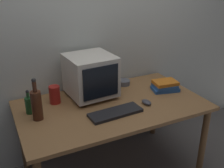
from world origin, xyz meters
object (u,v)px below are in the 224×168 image
computer_mouse (146,102)px  metal_canister (55,95)px  crt_monitor (91,76)px  cd_spindle (124,82)px  bottle_short (29,105)px  bottle_tall (37,104)px  book_stack (165,86)px  keyboard (116,113)px

computer_mouse → metal_canister: (-0.67, 0.35, 0.06)m
crt_monitor → cd_spindle: bearing=14.4°
crt_monitor → bottle_short: (-0.54, -0.07, -0.12)m
bottle_tall → book_stack: 1.16m
bottle_tall → metal_canister: size_ratio=2.19×
bottle_short → computer_mouse: bearing=-16.9°
bottle_tall → bottle_short: (-0.04, 0.12, -0.05)m
bottle_tall → crt_monitor: bearing=20.9°
computer_mouse → bottle_short: size_ratio=0.51×
computer_mouse → keyboard: bearing=-178.8°
bottle_tall → book_stack: bearing=0.3°
crt_monitor → book_stack: bearing=-15.8°
keyboard → bottle_tall: (-0.55, 0.19, 0.11)m
book_stack → bottle_tall: bearing=-179.7°
crt_monitor → bottle_short: 0.56m
bottle_short → book_stack: size_ratio=0.74×
computer_mouse → cd_spindle: size_ratio=0.83×
crt_monitor → computer_mouse: size_ratio=4.10×
bottle_tall → book_stack: size_ratio=1.25×
crt_monitor → keyboard: 0.42m
keyboard → bottle_short: (-0.59, 0.31, 0.06)m
bottle_short → book_stack: bearing=-5.3°
book_stack → metal_canister: size_ratio=1.76×
crt_monitor → computer_mouse: crt_monitor is taller
bottle_short → metal_canister: (0.22, 0.08, 0.00)m
keyboard → book_stack: size_ratio=1.59×
computer_mouse → bottle_short: (-0.89, 0.27, 0.05)m
keyboard → cd_spindle: bearing=52.3°
cd_spindle → metal_canister: metal_canister is taller
crt_monitor → computer_mouse: (0.35, -0.34, -0.17)m
bottle_short → crt_monitor: bearing=7.7°
keyboard → bottle_short: size_ratio=2.14×
keyboard → cd_spindle: (0.33, 0.48, 0.01)m
computer_mouse → bottle_short: bearing=157.8°
keyboard → computer_mouse: size_ratio=4.20×
computer_mouse → metal_canister: 0.76m
book_stack → bottle_short: bearing=174.7°
computer_mouse → cd_spindle: (0.02, 0.44, 0.00)m
crt_monitor → metal_canister: (-0.32, 0.01, -0.12)m
keyboard → bottle_short: bearing=149.5°
keyboard → bottle_tall: 0.59m
crt_monitor → metal_canister: bearing=178.1°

